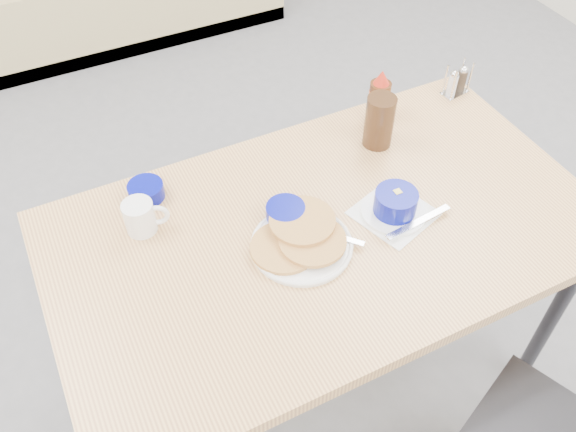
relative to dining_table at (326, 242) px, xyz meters
name	(u,v)px	position (x,y,z in m)	size (l,w,h in m)	color
dining_table	(326,242)	(0.00, 0.00, 0.00)	(1.40, 0.80, 0.76)	#DEAF66
pancake_plate	(301,240)	(-0.09, -0.03, 0.08)	(0.27, 0.25, 0.04)	white
coffee_mug	(141,217)	(-0.42, 0.20, 0.11)	(0.11, 0.08, 0.09)	white
grits_setting	(395,205)	(0.18, -0.04, 0.09)	(0.25, 0.23, 0.08)	white
creamer_bowl	(146,191)	(-0.38, 0.31, 0.08)	(0.09, 0.09, 0.04)	#050B83
butter_bowl	(286,213)	(-0.08, 0.07, 0.08)	(0.10, 0.10, 0.05)	#050B83
amber_tumbler	(379,121)	(0.29, 0.22, 0.14)	(0.08, 0.08, 0.16)	#372111
condiment_caddy	(457,83)	(0.64, 0.32, 0.10)	(0.09, 0.06, 0.11)	silver
syrup_bottle	(379,98)	(0.35, 0.32, 0.13)	(0.06, 0.06, 0.17)	#47230F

